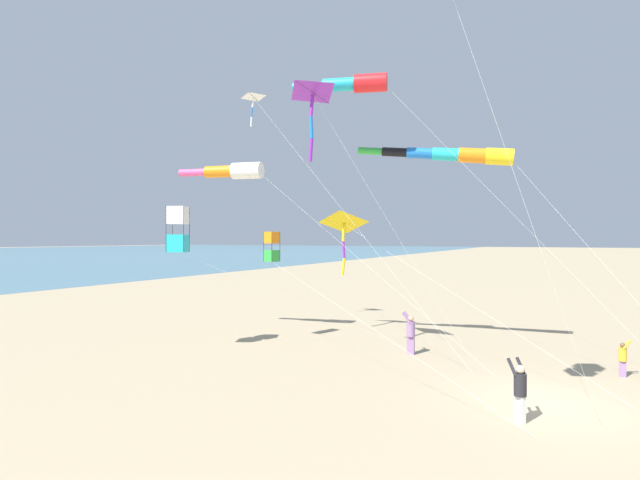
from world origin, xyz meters
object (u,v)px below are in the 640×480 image
kite_delta_striped_overhead (254,98)px  kite_windsock_white_trailing (454,155)px  kite_delta_teal_far_right (344,223)px  kite_delta_blue_topmost (313,93)px  kite_windsock_rainbow_low_near (353,84)px  person_adult_flyer (520,388)px  kite_box_small_distant (178,229)px  person_bystander_far (623,356)px  kite_windsock_magenta_far_left (232,171)px  kite_box_yellow_midlevel (272,247)px  person_child_green_jacket (411,331)px

kite_delta_striped_overhead → kite_windsock_white_trailing: size_ratio=1.00×
kite_windsock_white_trailing → kite_delta_teal_far_right: kite_windsock_white_trailing is taller
kite_delta_striped_overhead → kite_delta_blue_topmost: (6.22, -4.56, -1.82)m
kite_delta_striped_overhead → kite_windsock_rainbow_low_near: (7.27, -2.74, -1.08)m
person_adult_flyer → kite_delta_blue_topmost: bearing=157.2°
kite_windsock_white_trailing → kite_box_small_distant: 12.92m
kite_delta_teal_far_right → person_bystander_far: bearing=-14.0°
kite_windsock_rainbow_low_near → kite_delta_teal_far_right: (-2.38, 4.25, -6.03)m
kite_delta_striped_overhead → kite_delta_teal_far_right: size_ratio=0.97×
person_bystander_far → kite_windsock_white_trailing: kite_windsock_white_trailing is taller
kite_delta_blue_topmost → kite_windsock_magenta_far_left: bearing=159.3°
kite_delta_blue_topmost → kite_box_yellow_midlevel: size_ratio=0.93×
person_child_green_jacket → kite_box_small_distant: 11.25m
kite_delta_striped_overhead → kite_box_yellow_midlevel: bearing=-41.2°
kite_delta_striped_overhead → kite_delta_teal_far_right: (4.89, 1.52, -7.11)m
person_adult_flyer → kite_delta_teal_far_right: kite_delta_teal_far_right is taller
kite_windsock_white_trailing → kite_box_yellow_midlevel: size_ratio=1.06×
kite_box_small_distant → kite_windsock_magenta_far_left: bearing=90.5°
person_child_green_jacket → kite_windsock_magenta_far_left: kite_windsock_magenta_far_left is taller
kite_delta_teal_far_right → kite_box_yellow_midlevel: 4.65m
kite_delta_blue_topmost → kite_box_yellow_midlevel: kite_delta_blue_topmost is taller
kite_delta_striped_overhead → kite_windsock_magenta_far_left: size_ratio=0.82×
kite_delta_striped_overhead → kite_windsock_rainbow_low_near: size_ratio=0.90×
person_adult_flyer → kite_delta_blue_topmost: kite_delta_blue_topmost is taller
person_child_green_jacket → kite_delta_blue_topmost: kite_delta_blue_topmost is taller
kite_delta_striped_overhead → kite_windsock_rainbow_low_near: 7.84m
kite_windsock_rainbow_low_near → kite_box_small_distant: 10.15m
person_bystander_far → kite_delta_teal_far_right: (-12.65, 3.15, 5.17)m
person_bystander_far → kite_delta_blue_topmost: bearing=-165.5°
person_child_green_jacket → kite_box_small_distant: (-9.35, -4.38, 4.48)m
kite_windsock_rainbow_low_near → kite_delta_striped_overhead: bearing=159.4°
kite_delta_striped_overhead → kite_delta_blue_topmost: 7.92m
kite_windsock_rainbow_low_near → kite_box_yellow_midlevel: size_ratio=1.17×
person_adult_flyer → kite_delta_blue_topmost: 13.67m
kite_windsock_magenta_far_left → kite_delta_teal_far_right: bearing=39.3°
person_bystander_far → kite_box_yellow_midlevel: bearing=-177.0°
kite_delta_striped_overhead → kite_box_small_distant: size_ratio=1.71×
person_bystander_far → kite_delta_striped_overhead: bearing=174.7°
kite_windsock_rainbow_low_near → kite_windsock_magenta_far_left: bearing=176.4°
kite_windsock_magenta_far_left → kite_delta_striped_overhead: bearing=95.9°
person_adult_flyer → kite_windsock_rainbow_low_near: (-7.27, 5.32, 11.01)m
kite_windsock_magenta_far_left → kite_windsock_white_trailing: size_ratio=1.22×
kite_delta_blue_topmost → kite_box_small_distant: (-5.95, -1.69, -5.72)m
kite_windsock_magenta_far_left → kite_windsock_white_trailing: 11.12m
person_bystander_far → kite_box_small_distant: size_ratio=0.18×
kite_box_yellow_midlevel → kite_windsock_white_trailing: bearing=15.1°
kite_delta_striped_overhead → kite_delta_teal_far_right: bearing=17.2°
kite_windsock_rainbow_low_near → kite_box_yellow_midlevel: bearing=176.0°
kite_windsock_white_trailing → kite_delta_teal_far_right: (-6.25, 1.68, -2.98)m
kite_windsock_magenta_far_left → kite_windsock_rainbow_low_near: 7.81m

